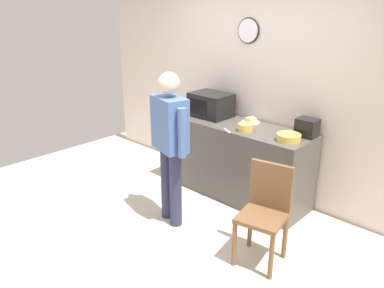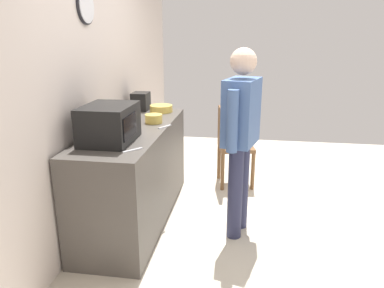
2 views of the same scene
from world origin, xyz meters
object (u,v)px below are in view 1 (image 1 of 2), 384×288
object	(u,v)px
microwave	(211,105)
sandwich_plate	(251,121)
fork_utensil	(186,117)
cereal_bowl	(245,127)
wooden_chair	(265,209)
salad_bowl	(289,137)
toaster	(307,128)
spoon_utensil	(227,131)
person_standing	(170,138)

from	to	relation	value
microwave	sandwich_plate	bearing A→B (deg)	11.87
microwave	fork_utensil	world-z (taller)	microwave
cereal_bowl	wooden_chair	bearing A→B (deg)	-42.94
microwave	sandwich_plate	distance (m)	0.57
salad_bowl	toaster	world-z (taller)	toaster
toaster	spoon_utensil	bearing A→B (deg)	-148.77
sandwich_plate	fork_utensil	distance (m)	0.83
sandwich_plate	person_standing	xyz separation A→B (m)	(-0.20, -1.16, 0.03)
cereal_bowl	person_standing	bearing A→B (deg)	-111.46
sandwich_plate	wooden_chair	size ratio (longest dim) A/B	0.24
fork_utensil	spoon_utensil	size ratio (longest dim) A/B	1.00
microwave	sandwich_plate	xyz separation A→B (m)	(0.54, 0.11, -0.13)
spoon_utensil	wooden_chair	size ratio (longest dim) A/B	0.18
sandwich_plate	wooden_chair	xyz separation A→B (m)	(0.91, -1.02, -0.42)
microwave	toaster	distance (m)	1.28
cereal_bowl	spoon_utensil	bearing A→B (deg)	-135.69
microwave	salad_bowl	bearing A→B (deg)	-6.47
salad_bowl	toaster	bearing A→B (deg)	74.67
spoon_utensil	salad_bowl	bearing A→B (deg)	16.12
sandwich_plate	salad_bowl	size ratio (longest dim) A/B	0.87
cereal_bowl	spoon_utensil	xyz separation A→B (m)	(-0.15, -0.14, -0.04)
salad_bowl	person_standing	xyz separation A→B (m)	(-0.86, -0.91, 0.01)
cereal_bowl	salad_bowl	bearing A→B (deg)	5.46
microwave	person_standing	bearing A→B (deg)	-71.70
sandwich_plate	cereal_bowl	world-z (taller)	cereal_bowl
salad_bowl	sandwich_plate	bearing A→B (deg)	159.21
sandwich_plate	wooden_chair	distance (m)	1.43
spoon_utensil	wooden_chair	bearing A→B (deg)	-31.96
spoon_utensil	sandwich_plate	bearing A→B (deg)	88.68
toaster	person_standing	xyz separation A→B (m)	(-0.93, -1.16, -0.05)
microwave	spoon_utensil	bearing A→B (deg)	-31.77
salad_bowl	cereal_bowl	bearing A→B (deg)	-174.54
cereal_bowl	fork_utensil	world-z (taller)	cereal_bowl
sandwich_plate	toaster	xyz separation A→B (m)	(0.73, 0.00, 0.08)
cereal_bowl	sandwich_plate	bearing A→B (deg)	114.52
microwave	fork_utensil	size ratio (longest dim) A/B	2.94
fork_utensil	sandwich_plate	bearing A→B (deg)	26.04
cereal_bowl	toaster	world-z (taller)	toaster
fork_utensil	wooden_chair	world-z (taller)	wooden_chair
spoon_utensil	person_standing	xyz separation A→B (m)	(-0.19, -0.71, 0.04)
spoon_utensil	person_standing	distance (m)	0.74
toaster	sandwich_plate	bearing A→B (deg)	-179.64
cereal_bowl	wooden_chair	world-z (taller)	cereal_bowl
salad_bowl	person_standing	bearing A→B (deg)	-133.52
person_standing	wooden_chair	distance (m)	1.20
microwave	cereal_bowl	xyz separation A→B (m)	(0.68, -0.19, -0.11)
microwave	person_standing	xyz separation A→B (m)	(0.35, -1.04, -0.10)
person_standing	microwave	bearing A→B (deg)	108.30
person_standing	cereal_bowl	bearing A→B (deg)	68.54
toaster	fork_utensil	size ratio (longest dim) A/B	1.29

